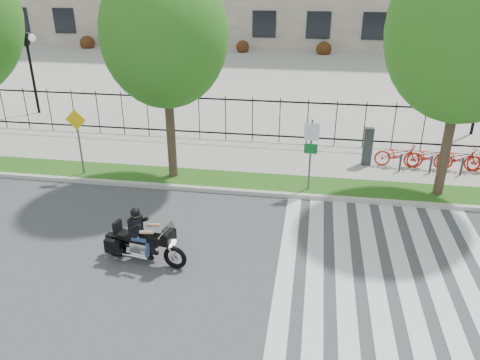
# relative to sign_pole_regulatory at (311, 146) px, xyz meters

# --- Properties ---
(ground) EXTENTS (120.00, 120.00, 0.00)m
(ground) POSITION_rel_sign_pole_regulatory_xyz_m (-2.63, -4.58, -1.74)
(ground) COLOR #3E3E41
(ground) RESTS_ON ground
(curb) EXTENTS (60.00, 0.20, 0.15)m
(curb) POSITION_rel_sign_pole_regulatory_xyz_m (-2.63, -0.48, -1.66)
(curb) COLOR #B0AEA5
(curb) RESTS_ON ground
(grass_verge) EXTENTS (60.00, 1.50, 0.15)m
(grass_verge) POSITION_rel_sign_pole_regulatory_xyz_m (-2.63, 0.37, -1.66)
(grass_verge) COLOR #215916
(grass_verge) RESTS_ON ground
(sidewalk) EXTENTS (60.00, 3.50, 0.15)m
(sidewalk) POSITION_rel_sign_pole_regulatory_xyz_m (-2.63, 2.87, -1.66)
(sidewalk) COLOR #A8A59D
(sidewalk) RESTS_ON ground
(plaza) EXTENTS (80.00, 34.00, 0.10)m
(plaza) POSITION_rel_sign_pole_regulatory_xyz_m (-2.63, 20.42, -1.69)
(plaza) COLOR #A8A59D
(plaza) RESTS_ON ground
(crosswalk_stripes) EXTENTS (5.70, 8.00, 0.01)m
(crosswalk_stripes) POSITION_rel_sign_pole_regulatory_xyz_m (2.20, -4.58, -1.73)
(crosswalk_stripes) COLOR silver
(crosswalk_stripes) RESTS_ON ground
(iron_fence) EXTENTS (30.00, 0.06, 2.00)m
(iron_fence) POSITION_rel_sign_pole_regulatory_xyz_m (-2.63, 4.62, -0.59)
(iron_fence) COLOR black
(iron_fence) RESTS_ON sidewalk
(lamp_post_left) EXTENTS (1.06, 0.70, 4.25)m
(lamp_post_left) POSITION_rel_sign_pole_regulatory_xyz_m (-14.63, 7.42, 1.47)
(lamp_post_left) COLOR black
(lamp_post_left) RESTS_ON ground
(street_tree_1) EXTENTS (4.25, 4.25, 7.50)m
(street_tree_1) POSITION_rel_sign_pole_regulatory_xyz_m (-4.99, 0.37, 3.45)
(street_tree_1) COLOR #3B2A20
(street_tree_1) RESTS_ON grass_verge
(street_tree_2) EXTENTS (4.88, 4.88, 8.17)m
(street_tree_2) POSITION_rel_sign_pole_regulatory_xyz_m (4.39, 0.37, 3.77)
(street_tree_2) COLOR #3B2A20
(street_tree_2) RESTS_ON grass_verge
(sign_pole_regulatory) EXTENTS (0.50, 0.09, 2.50)m
(sign_pole_regulatory) POSITION_rel_sign_pole_regulatory_xyz_m (0.00, 0.00, 0.00)
(sign_pole_regulatory) COLOR #59595B
(sign_pole_regulatory) RESTS_ON grass_verge
(sign_pole_warning) EXTENTS (0.78, 0.09, 2.49)m
(sign_pole_warning) POSITION_rel_sign_pole_regulatory_xyz_m (-8.38, 0.00, 0.00)
(sign_pole_warning) COLOR #59595B
(sign_pole_warning) RESTS_ON grass_verge
(motorcycle_rider) EXTENTS (2.46, 0.93, 1.91)m
(motorcycle_rider) POSITION_rel_sign_pole_regulatory_xyz_m (-4.20, -4.98, -1.10)
(motorcycle_rider) COLOR black
(motorcycle_rider) RESTS_ON ground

